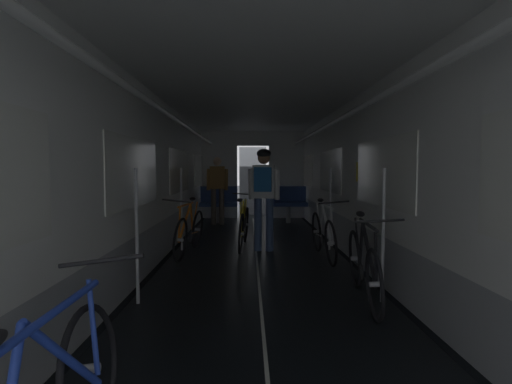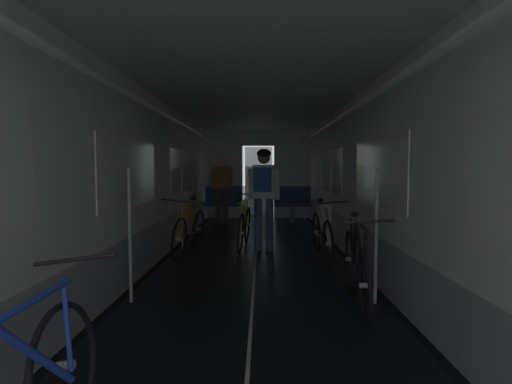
# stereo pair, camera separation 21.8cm
# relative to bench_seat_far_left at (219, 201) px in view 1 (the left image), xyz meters

# --- Properties ---
(train_car_shell) EXTENTS (3.14, 12.34, 2.57)m
(train_car_shell) POSITION_rel_bench_seat_far_left_xyz_m (0.90, -4.47, 1.13)
(train_car_shell) COLOR black
(train_car_shell) RESTS_ON ground
(bench_seat_far_left) EXTENTS (0.98, 0.51, 0.95)m
(bench_seat_far_left) POSITION_rel_bench_seat_far_left_xyz_m (0.00, 0.00, 0.00)
(bench_seat_far_left) COLOR gray
(bench_seat_far_left) RESTS_ON ground
(bench_seat_far_right) EXTENTS (0.98, 0.51, 0.95)m
(bench_seat_far_right) POSITION_rel_bench_seat_far_left_xyz_m (1.80, 0.00, 0.00)
(bench_seat_far_right) COLOR gray
(bench_seat_far_right) RESTS_ON ground
(bicycle_white) EXTENTS (0.44, 1.69, 0.95)m
(bicycle_white) POSITION_rel_bench_seat_far_left_xyz_m (1.94, -4.00, -0.18)
(bicycle_white) COLOR black
(bicycle_white) RESTS_ON ground
(bicycle_black) EXTENTS (0.44, 1.69, 0.95)m
(bicycle_black) POSITION_rel_bench_seat_far_left_xyz_m (1.99, -5.94, -0.18)
(bicycle_black) COLOR black
(bicycle_black) RESTS_ON ground
(bicycle_orange) EXTENTS (0.48, 1.69, 0.95)m
(bicycle_orange) POSITION_rel_bench_seat_far_left_xyz_m (-0.18, -3.70, -0.19)
(bicycle_orange) COLOR black
(bicycle_orange) RESTS_ON ground
(person_cyclist_aisle) EXTENTS (0.55, 0.42, 1.73)m
(person_cyclist_aisle) POSITION_rel_bench_seat_far_left_xyz_m (1.03, -3.46, 0.50)
(person_cyclist_aisle) COLOR #384C75
(person_cyclist_aisle) RESTS_ON ground
(bicycle_yellow_in_aisle) EXTENTS (0.44, 1.69, 0.95)m
(bicycle_yellow_in_aisle) POSITION_rel_bench_seat_far_left_xyz_m (0.69, -3.19, -0.18)
(bicycle_yellow_in_aisle) COLOR black
(bicycle_yellow_in_aisle) RESTS_ON ground
(person_standing_near_bench) EXTENTS (0.53, 0.23, 1.69)m
(person_standing_near_bench) POSITION_rel_bench_seat_far_left_xyz_m (0.00, -0.38, 0.41)
(person_standing_near_bench) COLOR brown
(person_standing_near_bench) RESTS_ON ground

